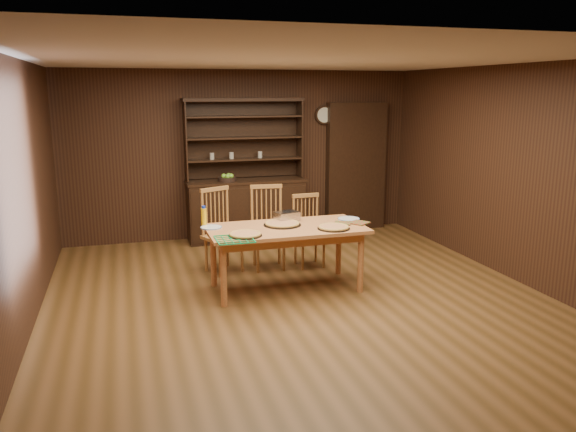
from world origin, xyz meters
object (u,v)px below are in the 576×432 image
object	(u,v)px
china_hutch	(246,201)
chair_right	(308,228)
chair_left	(220,227)
chair_center	(268,224)
dining_table	(286,234)
juice_bottle	(204,217)

from	to	relation	value
china_hutch	chair_right	world-z (taller)	china_hutch
china_hutch	chair_left	world-z (taller)	china_hutch
chair_right	chair_center	bearing A→B (deg)	169.19
dining_table	chair_left	xyz separation A→B (m)	(-0.61, 0.93, -0.09)
china_hutch	dining_table	distance (m)	2.39
dining_table	chair_right	xyz separation A→B (m)	(0.55, 0.83, -0.16)
chair_right	juice_bottle	size ratio (longest dim) A/B	4.00
china_hutch	juice_bottle	world-z (taller)	china_hutch
dining_table	chair_left	size ratio (longest dim) A/B	1.67
chair_center	juice_bottle	world-z (taller)	chair_center
chair_right	juice_bottle	world-z (taller)	juice_bottle
dining_table	chair_center	distance (m)	0.91
chair_left	juice_bottle	size ratio (longest dim) A/B	4.54
china_hutch	juice_bottle	bearing A→B (deg)	-114.53
china_hutch	chair_right	bearing A→B (deg)	-72.32
china_hutch	dining_table	xyz separation A→B (m)	(-0.05, -2.39, 0.07)
chair_left	chair_right	xyz separation A→B (m)	(1.16, -0.10, -0.07)
dining_table	chair_left	bearing A→B (deg)	123.47
chair_right	juice_bottle	distance (m)	1.57
china_hutch	dining_table	bearing A→B (deg)	-91.18
chair_left	chair_right	world-z (taller)	chair_left
chair_left	chair_center	world-z (taller)	chair_center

